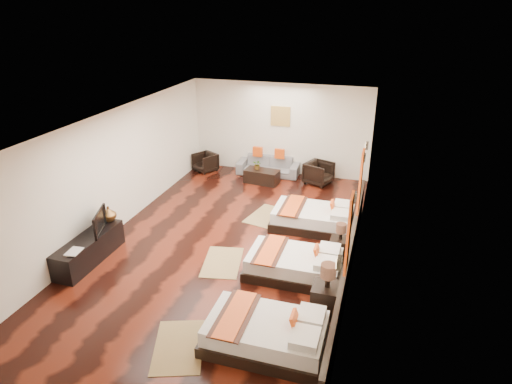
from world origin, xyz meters
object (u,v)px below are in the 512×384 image
(nightstand_b, at_px, (340,246))
(armchair_right, at_px, (319,173))
(table_plant, at_px, (258,165))
(bed_near, at_px, (267,333))
(figurine, at_px, (109,214))
(bed_mid, at_px, (295,264))
(tv, at_px, (96,222))
(coffee_table, at_px, (262,176))
(armchair_left, at_px, (205,162))
(tv_console, at_px, (89,249))
(book, at_px, (68,251))
(sofa, at_px, (268,166))
(bed_far, at_px, (314,218))

(nightstand_b, bearing_deg, armchair_right, 105.52)
(table_plant, bearing_deg, bed_near, -72.04)
(figurine, xyz_separation_m, armchair_right, (3.85, 4.81, -0.39))
(bed_mid, bearing_deg, tv, -173.69)
(armchair_right, height_order, coffee_table, armchair_right)
(armchair_left, bearing_deg, figurine, -62.70)
(bed_mid, relative_size, table_plant, 6.36)
(tv_console, bearing_deg, coffee_table, 66.83)
(book, xyz_separation_m, armchair_right, (3.85, 6.19, -0.23))
(bed_mid, height_order, coffee_table, bed_mid)
(book, distance_m, sofa, 6.88)
(bed_near, height_order, figurine, figurine)
(tv, xyz_separation_m, armchair_right, (3.80, 5.32, -0.45))
(tv_console, relative_size, book, 5.37)
(table_plant, bearing_deg, armchair_right, 12.11)
(bed_far, xyz_separation_m, figurine, (-4.19, -2.05, 0.47))
(table_plant, bearing_deg, bed_far, -48.34)
(bed_near, bearing_deg, armchair_right, 92.87)
(bed_near, height_order, bed_mid, bed_near)
(tv, bearing_deg, figurine, -14.31)
(armchair_left, distance_m, coffee_table, 2.04)
(bed_far, height_order, tv_console, bed_far)
(coffee_table, bearing_deg, sofa, 90.00)
(tv, height_order, figurine, tv)
(nightstand_b, height_order, coffee_table, nightstand_b)
(armchair_left, bearing_deg, coffee_table, 18.04)
(nightstand_b, bearing_deg, table_plant, 128.80)
(bed_near, relative_size, book, 5.67)
(book, relative_size, coffee_table, 0.34)
(bed_mid, xyz_separation_m, nightstand_b, (0.75, 0.91, 0.03))
(bed_far, xyz_separation_m, nightstand_b, (0.75, -1.19, 0.03))
(coffee_table, height_order, table_plant, table_plant)
(tv_console, bearing_deg, armchair_right, 55.51)
(bed_near, relative_size, figurine, 5.60)
(tv, bearing_deg, bed_near, -131.03)
(tv_console, bearing_deg, nightstand_b, 18.44)
(book, xyz_separation_m, table_plant, (2.07, 5.81, -0.02))
(tv_console, xyz_separation_m, armchair_left, (0.23, 5.61, 0.02))
(tv_console, xyz_separation_m, tv, (0.05, 0.28, 0.51))
(tv, bearing_deg, tv_console, 149.94)
(book, bearing_deg, figurine, 90.00)
(bed_mid, xyz_separation_m, armchair_left, (-3.97, 4.87, 0.05))
(armchair_right, xyz_separation_m, table_plant, (-1.77, -0.38, 0.21))
(sofa, relative_size, armchair_left, 2.96)
(bed_far, bearing_deg, armchair_right, 97.15)
(nightstand_b, relative_size, book, 2.35)
(nightstand_b, bearing_deg, armchair_left, 140.01)
(bed_near, relative_size, nightstand_b, 2.41)
(bed_far, height_order, tv, tv)
(bed_near, xyz_separation_m, nightstand_b, (0.75, 2.97, 0.03))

